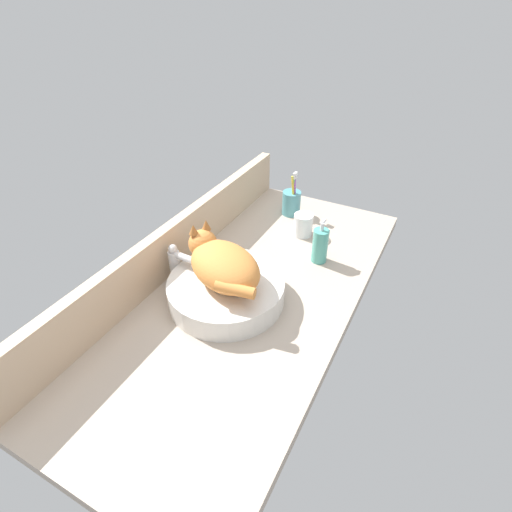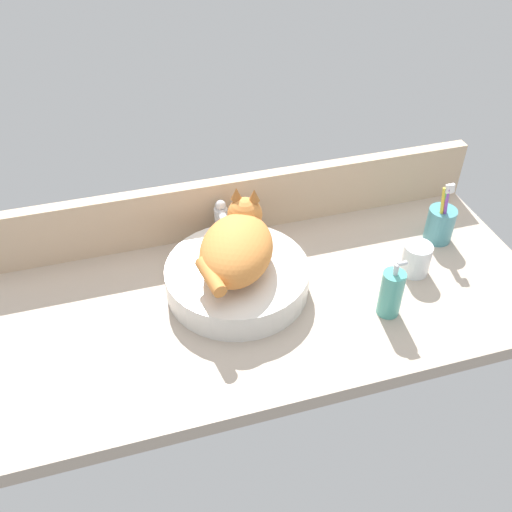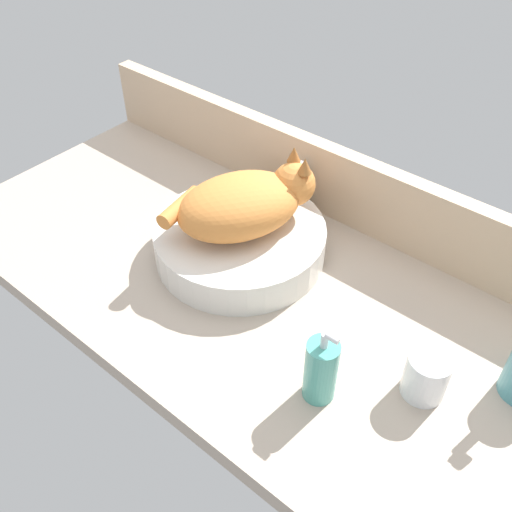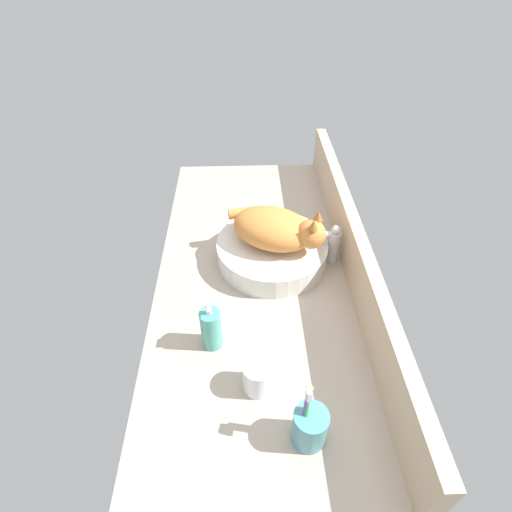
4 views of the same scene
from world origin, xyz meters
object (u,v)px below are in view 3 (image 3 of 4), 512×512
cat (245,203)px  faucet (297,188)px  water_glass (426,377)px  soap_dispenser (321,370)px  sink_basin (240,241)px

cat → faucet: bearing=89.3°
cat → faucet: (0.20, 16.85, -5.66)cm
faucet → water_glass: faucet is taller
soap_dispenser → faucet: bearing=131.3°
sink_basin → cat: bearing=68.3°
water_glass → soap_dispenser: bearing=-138.7°
soap_dispenser → sink_basin: bearing=151.3°
cat → faucet: 17.77cm
cat → soap_dispenser: cat is taller
sink_basin → soap_dispenser: 36.71cm
faucet → water_glass: (44.29, -24.40, -3.57)cm
water_glass → sink_basin: bearing=172.1°
soap_dispenser → water_glass: bearing=41.3°
sink_basin → faucet: size_ratio=2.57×
cat → sink_basin: bearing=-111.7°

